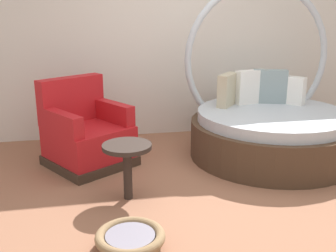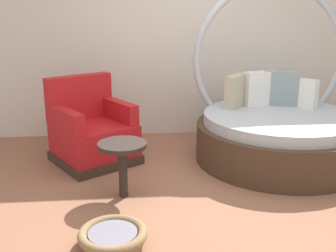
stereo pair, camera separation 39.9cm
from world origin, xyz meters
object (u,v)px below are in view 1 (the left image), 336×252
round_daybed (269,123)px  red_armchair (86,135)px  side_table (127,154)px  pet_basket (130,239)px

round_daybed → red_armchair: (-2.10, 0.09, -0.05)m
side_table → red_armchair: bearing=111.1°
side_table → pet_basket: bearing=-94.5°
round_daybed → pet_basket: size_ratio=3.91×
pet_basket → round_daybed: bearing=42.6°
round_daybed → pet_basket: bearing=-137.4°
red_armchair → side_table: (0.36, -0.94, 0.10)m
red_armchair → side_table: bearing=-68.9°
round_daybed → red_armchair: size_ratio=1.80×
round_daybed → side_table: bearing=-153.9°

